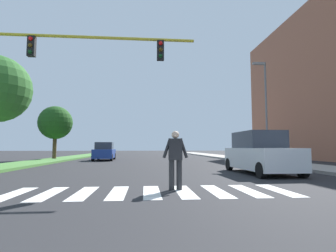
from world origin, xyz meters
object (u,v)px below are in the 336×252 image
Objects in this scene: tree_far at (55,123)px; sedan_midblock at (105,152)px; pedestrian_performer at (175,157)px; traffic_light_gantry at (30,65)px; street_lamp_right at (265,102)px; suv_crossing at (260,153)px.

sedan_midblock is at bearing -8.88° from tree_far.
tree_far is 3.00× the size of pedestrian_performer.
street_lamp_right is at bearing 32.31° from traffic_light_gantry.
suv_crossing is (-3.56, -6.75, -3.66)m from street_lamp_right.
suv_crossing is at bearing -117.82° from street_lamp_right.
sedan_midblock is at bearing 87.72° from traffic_light_gantry.
pedestrian_performer is 0.36× the size of suv_crossing.
pedestrian_performer is at bearing -135.88° from suv_crossing.
pedestrian_performer is at bearing -26.91° from traffic_light_gantry.
street_lamp_right is at bearing 54.04° from pedestrian_performer.
traffic_light_gantry is 10.51m from suv_crossing.
tree_far is 16.46m from traffic_light_gantry.
street_lamp_right reaches higher than suv_crossing.
pedestrian_performer is at bearing -62.82° from tree_far.
suv_crossing is (14.04, -14.19, -2.66)m from tree_far.
traffic_light_gantry reaches higher than sedan_midblock.
street_lamp_right is (13.35, 8.44, 0.22)m from traffic_light_gantry.
tree_far is 0.55× the size of traffic_light_gantry.
street_lamp_right reaches higher than traffic_light_gantry.
sedan_midblock is at bearing 152.35° from street_lamp_right.
pedestrian_performer is at bearing -125.96° from street_lamp_right.
suv_crossing is 16.28m from sedan_midblock.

